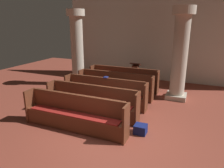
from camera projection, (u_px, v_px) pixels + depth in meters
name	position (u px, v px, depth m)	size (l,w,h in m)	color
ground_plane	(112.00, 134.00, 5.60)	(19.20, 19.20, 0.00)	brown
back_wall	(160.00, 36.00, 10.31)	(10.00, 0.16, 4.50)	silver
pew_row_0	(123.00, 78.00, 9.20)	(3.11, 0.47, 0.98)	brown
pew_row_1	(115.00, 84.00, 8.33)	(3.11, 0.46, 0.98)	brown
pew_row_2	(104.00, 91.00, 7.45)	(3.11, 0.46, 0.98)	brown
pew_row_3	(91.00, 100.00, 6.58)	(3.11, 0.47, 0.98)	brown
pew_row_4	(74.00, 112.00, 5.71)	(3.11, 0.46, 0.98)	brown
pillar_aisle_side	(180.00, 53.00, 7.72)	(0.82, 0.82, 3.47)	#B6AD9A
pillar_far_side	(77.00, 47.00, 9.61)	(0.82, 0.82, 3.47)	#B6AD9A
lectern	(135.00, 75.00, 9.92)	(0.48, 0.45, 1.08)	#411E13
hymn_book	(106.00, 77.00, 7.49)	(0.14, 0.20, 0.03)	navy
kneeler_box_navy	(140.00, 129.00, 5.60)	(0.33, 0.31, 0.25)	navy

